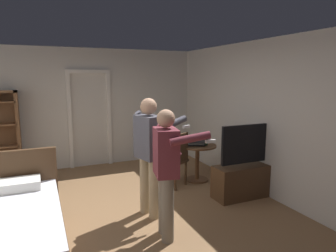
{
  "coord_description": "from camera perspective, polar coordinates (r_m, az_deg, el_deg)",
  "views": [
    {
      "loc": [
        -0.94,
        -3.77,
        1.98
      ],
      "look_at": [
        0.79,
        0.2,
        1.27
      ],
      "focal_mm": 31.98,
      "sensor_mm": 36.0,
      "label": 1
    }
  ],
  "objects": [
    {
      "name": "ground_plane",
      "position": [
        4.37,
        -8.92,
        -17.73
      ],
      "size": [
        6.41,
        6.41,
        0.0
      ],
      "primitive_type": "plane",
      "color": "olive"
    },
    {
      "name": "wall_back",
      "position": [
        6.85,
        -15.56,
        3.31
      ],
      "size": [
        5.23,
        0.12,
        2.59
      ],
      "primitive_type": "cube",
      "color": "beige",
      "rests_on": "ground_plane"
    },
    {
      "name": "wall_right",
      "position": [
        5.19,
        19.07,
        1.28
      ],
      "size": [
        0.12,
        6.07,
        2.59
      ],
      "primitive_type": "cube",
      "color": "beige",
      "rests_on": "ground_plane"
    },
    {
      "name": "doorway_frame",
      "position": [
        6.79,
        -14.73,
        2.66
      ],
      "size": [
        0.93,
        0.08,
        2.13
      ],
      "color": "white",
      "rests_on": "ground_plane"
    },
    {
      "name": "tv_flatscreen",
      "position": [
        5.22,
        15.01,
        -9.11
      ],
      "size": [
        1.21,
        0.4,
        1.22
      ],
      "color": "#4C331E",
      "rests_on": "ground_plane"
    },
    {
      "name": "side_table",
      "position": [
        5.77,
        5.61,
        -5.75
      ],
      "size": [
        0.72,
        0.72,
        0.7
      ],
      "color": "brown",
      "rests_on": "ground_plane"
    },
    {
      "name": "laptop",
      "position": [
        5.65,
        5.44,
        -3.21
      ],
      "size": [
        0.42,
        0.42,
        0.17
      ],
      "color": "black",
      "rests_on": "side_table"
    },
    {
      "name": "bottle_on_table",
      "position": [
        5.7,
        7.29,
        -2.68
      ],
      "size": [
        0.06,
        0.06,
        0.23
      ],
      "color": "#2D4727",
      "rests_on": "side_table"
    },
    {
      "name": "wooden_chair",
      "position": [
        5.41,
        1.61,
        -6.01
      ],
      "size": [
        0.57,
        0.57,
        0.99
      ],
      "color": "#4C331E",
      "rests_on": "ground_plane"
    },
    {
      "name": "person_blue_shirt",
      "position": [
        3.64,
        -0.22,
        -7.63
      ],
      "size": [
        0.64,
        0.64,
        1.6
      ],
      "color": "gray",
      "rests_on": "ground_plane"
    },
    {
      "name": "person_striped_shirt",
      "position": [
        4.22,
        -3.52,
        -4.4
      ],
      "size": [
        0.75,
        0.6,
        1.69
      ],
      "color": "tan",
      "rests_on": "ground_plane"
    },
    {
      "name": "suitcase_dark",
      "position": [
        5.94,
        -25.15,
        -8.82
      ],
      "size": [
        0.57,
        0.48,
        0.43
      ],
      "primitive_type": "cube",
      "rotation": [
        0.0,
        0.0,
        -0.23
      ],
      "color": "black",
      "rests_on": "ground_plane"
    },
    {
      "name": "suitcase_small",
      "position": [
        5.76,
        -25.62,
        -9.68
      ],
      "size": [
        0.6,
        0.47,
        0.38
      ],
      "primitive_type": "cube",
      "rotation": [
        0.0,
        0.0,
        -0.19
      ],
      "color": "black",
      "rests_on": "ground_plane"
    }
  ]
}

